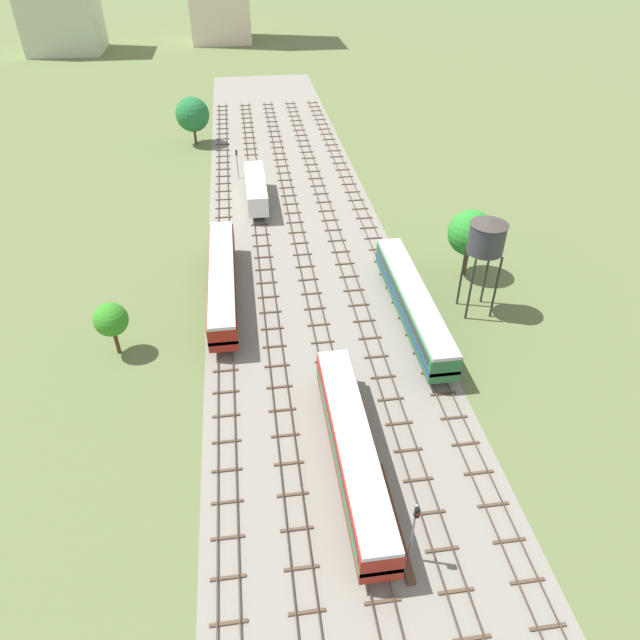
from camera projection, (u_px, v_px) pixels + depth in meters
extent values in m
plane|color=#5B6B3D|center=(299.00, 242.00, 75.69)|extent=(480.00, 480.00, 0.00)
cube|color=gray|center=(299.00, 242.00, 75.69)|extent=(23.66, 176.00, 0.01)
cube|color=#47382D|center=(218.00, 242.00, 75.18)|extent=(0.07, 126.00, 0.15)
cube|color=#47382D|center=(229.00, 241.00, 75.34)|extent=(0.07, 126.00, 0.15)
cube|color=brown|center=(229.00, 623.00, 35.89)|extent=(2.40, 0.22, 0.14)
cube|color=brown|center=(228.00, 578.00, 38.28)|extent=(2.40, 0.22, 0.14)
cube|color=brown|center=(228.00, 538.00, 40.67)|extent=(2.40, 0.22, 0.14)
cube|color=brown|center=(227.00, 502.00, 43.07)|extent=(2.40, 0.22, 0.14)
cube|color=brown|center=(227.00, 470.00, 45.46)|extent=(2.40, 0.22, 0.14)
cube|color=brown|center=(226.00, 442.00, 47.85)|extent=(2.40, 0.22, 0.14)
cube|color=brown|center=(226.00, 416.00, 50.24)|extent=(2.40, 0.22, 0.14)
cube|color=brown|center=(226.00, 392.00, 52.63)|extent=(2.40, 0.22, 0.14)
cube|color=brown|center=(226.00, 371.00, 55.02)|extent=(2.40, 0.22, 0.14)
cube|color=brown|center=(225.00, 351.00, 57.41)|extent=(2.40, 0.22, 0.14)
cube|color=brown|center=(225.00, 333.00, 59.80)|extent=(2.40, 0.22, 0.14)
cube|color=brown|center=(225.00, 316.00, 62.19)|extent=(2.40, 0.22, 0.14)
cube|color=brown|center=(225.00, 300.00, 64.58)|extent=(2.40, 0.22, 0.14)
cube|color=brown|center=(225.00, 286.00, 66.97)|extent=(2.40, 0.22, 0.14)
cube|color=brown|center=(224.00, 273.00, 69.37)|extent=(2.40, 0.22, 0.14)
cube|color=brown|center=(224.00, 260.00, 71.76)|extent=(2.40, 0.22, 0.14)
cube|color=brown|center=(224.00, 248.00, 74.15)|extent=(2.40, 0.22, 0.14)
cube|color=brown|center=(224.00, 237.00, 76.54)|extent=(2.40, 0.22, 0.14)
cube|color=brown|center=(224.00, 227.00, 78.93)|extent=(2.40, 0.22, 0.14)
cube|color=brown|center=(224.00, 217.00, 81.32)|extent=(2.40, 0.22, 0.14)
cube|color=brown|center=(224.00, 208.00, 83.71)|extent=(2.40, 0.22, 0.14)
cube|color=brown|center=(223.00, 199.00, 86.10)|extent=(2.40, 0.22, 0.14)
cube|color=brown|center=(223.00, 191.00, 88.49)|extent=(2.40, 0.22, 0.14)
cube|color=brown|center=(223.00, 184.00, 90.88)|extent=(2.40, 0.22, 0.14)
cube|color=brown|center=(223.00, 176.00, 93.28)|extent=(2.40, 0.22, 0.14)
cube|color=brown|center=(223.00, 169.00, 95.67)|extent=(2.40, 0.22, 0.14)
cube|color=brown|center=(223.00, 163.00, 98.06)|extent=(2.40, 0.22, 0.14)
cube|color=brown|center=(223.00, 156.00, 100.45)|extent=(2.40, 0.22, 0.14)
cube|color=brown|center=(223.00, 150.00, 102.84)|extent=(2.40, 0.22, 0.14)
cube|color=brown|center=(223.00, 144.00, 105.23)|extent=(2.40, 0.22, 0.14)
cube|color=brown|center=(223.00, 139.00, 107.62)|extent=(2.40, 0.22, 0.14)
cube|color=brown|center=(223.00, 134.00, 110.01)|extent=(2.40, 0.22, 0.14)
cube|color=brown|center=(223.00, 129.00, 112.40)|extent=(2.40, 0.22, 0.14)
cube|color=brown|center=(223.00, 124.00, 114.79)|extent=(2.40, 0.22, 0.14)
cube|color=brown|center=(223.00, 119.00, 117.19)|extent=(2.40, 0.22, 0.14)
cube|color=brown|center=(222.00, 115.00, 119.58)|extent=(2.40, 0.22, 0.14)
cube|color=brown|center=(222.00, 110.00, 121.97)|extent=(2.40, 0.22, 0.14)
cube|color=brown|center=(222.00, 106.00, 124.36)|extent=(2.40, 0.22, 0.14)
cube|color=#47382D|center=(256.00, 240.00, 75.73)|extent=(0.07, 126.00, 0.15)
cube|color=#47382D|center=(267.00, 239.00, 75.89)|extent=(0.07, 126.00, 0.15)
cube|color=brown|center=(307.00, 612.00, 36.44)|extent=(2.40, 0.22, 0.14)
cube|color=brown|center=(301.00, 568.00, 38.83)|extent=(2.40, 0.22, 0.14)
cube|color=brown|center=(297.00, 529.00, 41.22)|extent=(2.40, 0.22, 0.14)
cube|color=brown|center=(292.00, 494.00, 43.62)|extent=(2.40, 0.22, 0.14)
cube|color=brown|center=(289.00, 463.00, 46.01)|extent=(2.40, 0.22, 0.14)
cube|color=brown|center=(285.00, 435.00, 48.40)|extent=(2.40, 0.22, 0.14)
cube|color=brown|center=(282.00, 410.00, 50.79)|extent=(2.40, 0.22, 0.14)
cube|color=brown|center=(279.00, 387.00, 53.18)|extent=(2.40, 0.22, 0.14)
cube|color=brown|center=(277.00, 366.00, 55.57)|extent=(2.40, 0.22, 0.14)
cube|color=brown|center=(274.00, 347.00, 57.96)|extent=(2.40, 0.22, 0.14)
cube|color=brown|center=(272.00, 329.00, 60.35)|extent=(2.40, 0.22, 0.14)
cube|color=brown|center=(270.00, 312.00, 62.74)|extent=(2.40, 0.22, 0.14)
cube|color=brown|center=(268.00, 297.00, 65.13)|extent=(2.40, 0.22, 0.14)
cube|color=brown|center=(267.00, 283.00, 67.53)|extent=(2.40, 0.22, 0.14)
cube|color=brown|center=(265.00, 270.00, 69.92)|extent=(2.40, 0.22, 0.14)
cube|color=brown|center=(264.00, 257.00, 72.31)|extent=(2.40, 0.22, 0.14)
cube|color=brown|center=(262.00, 246.00, 74.70)|extent=(2.40, 0.22, 0.14)
cube|color=brown|center=(261.00, 235.00, 77.09)|extent=(2.40, 0.22, 0.14)
cube|color=brown|center=(260.00, 225.00, 79.48)|extent=(2.40, 0.22, 0.14)
cube|color=brown|center=(258.00, 215.00, 81.87)|extent=(2.40, 0.22, 0.14)
cube|color=brown|center=(257.00, 206.00, 84.26)|extent=(2.40, 0.22, 0.14)
cube|color=brown|center=(256.00, 198.00, 86.65)|extent=(2.40, 0.22, 0.14)
cube|color=brown|center=(255.00, 189.00, 89.04)|extent=(2.40, 0.22, 0.14)
cube|color=brown|center=(254.00, 182.00, 91.43)|extent=(2.40, 0.22, 0.14)
cube|color=brown|center=(254.00, 175.00, 93.83)|extent=(2.40, 0.22, 0.14)
cube|color=brown|center=(253.00, 168.00, 96.22)|extent=(2.40, 0.22, 0.14)
cube|color=brown|center=(252.00, 161.00, 98.61)|extent=(2.40, 0.22, 0.14)
cube|color=brown|center=(251.00, 155.00, 101.00)|extent=(2.40, 0.22, 0.14)
cube|color=brown|center=(250.00, 149.00, 103.39)|extent=(2.40, 0.22, 0.14)
cube|color=brown|center=(250.00, 143.00, 105.78)|extent=(2.40, 0.22, 0.14)
cube|color=brown|center=(249.00, 138.00, 108.17)|extent=(2.40, 0.22, 0.14)
cube|color=brown|center=(248.00, 132.00, 110.56)|extent=(2.40, 0.22, 0.14)
cube|color=brown|center=(248.00, 128.00, 112.95)|extent=(2.40, 0.22, 0.14)
cube|color=brown|center=(247.00, 123.00, 115.34)|extent=(2.40, 0.22, 0.14)
cube|color=brown|center=(247.00, 118.00, 117.74)|extent=(2.40, 0.22, 0.14)
cube|color=brown|center=(246.00, 114.00, 120.13)|extent=(2.40, 0.22, 0.14)
cube|color=brown|center=(246.00, 109.00, 122.52)|extent=(2.40, 0.22, 0.14)
cube|color=brown|center=(245.00, 105.00, 124.91)|extent=(2.40, 0.22, 0.14)
cube|color=#47382D|center=(293.00, 237.00, 76.28)|extent=(0.07, 126.00, 0.15)
cube|color=#47382D|center=(304.00, 236.00, 76.44)|extent=(0.07, 126.00, 0.15)
cube|color=brown|center=(382.00, 602.00, 36.99)|extent=(2.40, 0.22, 0.14)
cube|color=brown|center=(373.00, 559.00, 39.38)|extent=(2.40, 0.22, 0.14)
cube|color=brown|center=(364.00, 521.00, 41.77)|extent=(2.40, 0.22, 0.14)
cube|color=brown|center=(356.00, 487.00, 44.17)|extent=(2.40, 0.22, 0.14)
cube|color=brown|center=(349.00, 457.00, 46.56)|extent=(2.40, 0.22, 0.14)
cube|color=brown|center=(343.00, 429.00, 48.95)|extent=(2.40, 0.22, 0.14)
cube|color=brown|center=(337.00, 405.00, 51.34)|extent=(2.40, 0.22, 0.14)
cube|color=brown|center=(332.00, 382.00, 53.73)|extent=(2.40, 0.22, 0.14)
cube|color=brown|center=(327.00, 361.00, 56.12)|extent=(2.40, 0.22, 0.14)
cube|color=brown|center=(323.00, 342.00, 58.51)|extent=(2.40, 0.22, 0.14)
cube|color=brown|center=(319.00, 325.00, 60.90)|extent=(2.40, 0.22, 0.14)
cube|color=brown|center=(315.00, 309.00, 63.29)|extent=(2.40, 0.22, 0.14)
cube|color=brown|center=(311.00, 294.00, 65.68)|extent=(2.40, 0.22, 0.14)
cube|color=brown|center=(308.00, 280.00, 68.08)|extent=(2.40, 0.22, 0.14)
cube|color=brown|center=(305.00, 267.00, 70.47)|extent=(2.40, 0.22, 0.14)
cube|color=brown|center=(302.00, 255.00, 72.86)|extent=(2.40, 0.22, 0.14)
cube|color=brown|center=(300.00, 243.00, 75.25)|extent=(2.40, 0.22, 0.14)
cube|color=brown|center=(297.00, 232.00, 77.64)|extent=(2.40, 0.22, 0.14)
cube|color=brown|center=(295.00, 222.00, 80.03)|extent=(2.40, 0.22, 0.14)
cube|color=brown|center=(293.00, 213.00, 82.42)|extent=(2.40, 0.22, 0.14)
cube|color=brown|center=(291.00, 204.00, 84.81)|extent=(2.40, 0.22, 0.14)
cube|color=brown|center=(289.00, 196.00, 87.20)|extent=(2.40, 0.22, 0.14)
cube|color=brown|center=(287.00, 188.00, 89.59)|extent=(2.40, 0.22, 0.14)
cube|color=brown|center=(285.00, 180.00, 91.99)|extent=(2.40, 0.22, 0.14)
cube|color=brown|center=(284.00, 173.00, 94.38)|extent=(2.40, 0.22, 0.14)
cube|color=brown|center=(282.00, 166.00, 96.77)|extent=(2.40, 0.22, 0.14)
cube|color=brown|center=(280.00, 160.00, 99.16)|extent=(2.40, 0.22, 0.14)
cube|color=brown|center=(279.00, 153.00, 101.55)|extent=(2.40, 0.22, 0.14)
cube|color=brown|center=(278.00, 148.00, 103.94)|extent=(2.40, 0.22, 0.14)
cube|color=brown|center=(276.00, 142.00, 106.33)|extent=(2.40, 0.22, 0.14)
cube|color=brown|center=(275.00, 136.00, 108.72)|extent=(2.40, 0.22, 0.14)
cube|color=brown|center=(274.00, 131.00, 111.11)|extent=(2.40, 0.22, 0.14)
cube|color=brown|center=(273.00, 126.00, 113.50)|extent=(2.40, 0.22, 0.14)
cube|color=brown|center=(272.00, 122.00, 115.89)|extent=(2.40, 0.22, 0.14)
cube|color=brown|center=(271.00, 117.00, 118.29)|extent=(2.40, 0.22, 0.14)
cube|color=brown|center=(270.00, 113.00, 120.68)|extent=(2.40, 0.22, 0.14)
cube|color=brown|center=(269.00, 109.00, 123.07)|extent=(2.40, 0.22, 0.14)
cube|color=brown|center=(268.00, 104.00, 125.46)|extent=(2.40, 0.22, 0.14)
cube|color=#47382D|center=(330.00, 235.00, 76.83)|extent=(0.07, 126.00, 0.15)
cube|color=#47382D|center=(340.00, 234.00, 76.99)|extent=(0.07, 126.00, 0.15)
cube|color=brown|center=(472.00, 638.00, 35.15)|extent=(2.40, 0.22, 0.14)
cube|color=brown|center=(456.00, 591.00, 37.54)|extent=(2.40, 0.22, 0.14)
cube|color=brown|center=(442.00, 550.00, 39.93)|extent=(2.40, 0.22, 0.14)
cube|color=brown|center=(429.00, 513.00, 42.32)|extent=(2.40, 0.22, 0.14)
cube|color=brown|center=(418.00, 480.00, 44.72)|extent=(2.40, 0.22, 0.14)
cube|color=brown|center=(408.00, 450.00, 47.11)|extent=(2.40, 0.22, 0.14)
cube|color=brown|center=(399.00, 423.00, 49.50)|extent=(2.40, 0.22, 0.14)
cube|color=brown|center=(391.00, 399.00, 51.89)|extent=(2.40, 0.22, 0.14)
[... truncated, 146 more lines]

